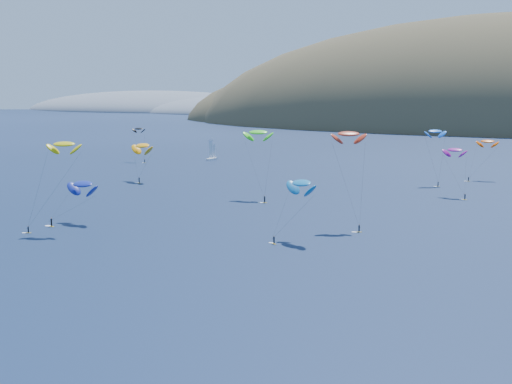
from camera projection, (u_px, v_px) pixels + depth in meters
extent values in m
ellipsoid|color=#3D3526|center=(349.00, 128.00, 686.96)|extent=(340.00, 240.00, 120.00)
ellipsoid|color=slate|center=(154.00, 112.00, 984.76)|extent=(400.00, 240.00, 60.00)
ellipsoid|color=slate|center=(229.00, 114.00, 888.45)|extent=(240.00, 180.00, 44.00)
cube|color=white|center=(212.00, 159.00, 325.02)|extent=(2.09, 7.16, 0.85)
cylinder|color=white|center=(212.00, 148.00, 324.70)|extent=(0.13, 0.13, 9.96)
cube|color=gold|center=(139.00, 183.00, 247.36)|extent=(1.67, 0.99, 0.09)
cylinder|color=black|center=(139.00, 180.00, 247.21)|extent=(0.38, 0.38, 1.72)
sphere|color=#8C6047|center=(139.00, 177.00, 247.06)|extent=(0.29, 0.29, 0.29)
ellipsoid|color=#FFA30A|center=(142.00, 146.00, 252.07)|extent=(11.78, 8.34, 5.98)
cube|color=gold|center=(28.00, 233.00, 164.20)|extent=(1.32, 0.84, 0.07)
cylinder|color=black|center=(28.00, 230.00, 164.08)|extent=(0.30, 0.30, 1.36)
sphere|color=#8C6047|center=(28.00, 226.00, 163.96)|extent=(0.23, 0.23, 0.23)
ellipsoid|color=#CCBF0C|center=(64.00, 144.00, 164.79)|extent=(8.59, 6.39, 4.35)
cube|color=gold|center=(265.00, 203.00, 206.21)|extent=(1.64, 0.72, 0.09)
cylinder|color=black|center=(265.00, 199.00, 206.06)|extent=(0.37, 0.37, 1.70)
sphere|color=#8C6047|center=(265.00, 196.00, 205.92)|extent=(0.28, 0.28, 0.28)
ellipsoid|color=#36E71F|center=(258.00, 132.00, 214.46)|extent=(9.47, 5.57, 4.97)
cube|color=gold|center=(438.00, 186.00, 239.67)|extent=(1.23, 1.09, 0.07)
cylinder|color=black|center=(438.00, 184.00, 239.55)|extent=(0.30, 0.30, 1.37)
sphere|color=#8C6047|center=(438.00, 182.00, 239.43)|extent=(0.23, 0.23, 0.23)
ellipsoid|color=blue|center=(435.00, 131.00, 242.84)|extent=(8.10, 7.47, 4.22)
cube|color=gold|center=(274.00, 244.00, 152.85)|extent=(1.33, 1.02, 0.07)
cylinder|color=black|center=(274.00, 240.00, 152.73)|extent=(0.31, 0.31, 1.42)
sphere|color=#8C6047|center=(274.00, 236.00, 152.60)|extent=(0.24, 0.24, 0.24)
ellipsoid|color=#0F68A8|center=(301.00, 183.00, 155.39)|extent=(9.94, 8.35, 5.06)
cube|color=gold|center=(465.00, 200.00, 211.74)|extent=(1.47, 0.66, 0.08)
cylinder|color=black|center=(465.00, 197.00, 211.61)|extent=(0.33, 0.33, 1.51)
sphere|color=#8C6047|center=(465.00, 194.00, 211.48)|extent=(0.25, 0.25, 0.25)
ellipsoid|color=#8C0E86|center=(455.00, 150.00, 218.18)|extent=(7.90, 4.73, 4.13)
cube|color=gold|center=(359.00, 232.00, 165.13)|extent=(1.39, 0.97, 0.07)
cylinder|color=black|center=(359.00, 228.00, 165.01)|extent=(0.32, 0.32, 1.45)
sphere|color=#8C6047|center=(359.00, 225.00, 164.88)|extent=(0.24, 0.24, 0.24)
ellipsoid|color=#B42F19|center=(349.00, 134.00, 169.13)|extent=(8.84, 6.98, 4.47)
cube|color=gold|center=(52.00, 227.00, 171.54)|extent=(1.69, 0.77, 0.09)
cylinder|color=black|center=(51.00, 222.00, 171.39)|extent=(0.38, 0.38, 1.74)
sphere|color=#8C6047|center=(51.00, 218.00, 171.24)|extent=(0.29, 0.29, 0.29)
ellipsoid|color=navy|center=(83.00, 184.00, 176.27)|extent=(10.59, 6.42, 5.52)
cube|color=gold|center=(468.00, 181.00, 252.11)|extent=(1.28, 0.42, 0.07)
cylinder|color=black|center=(469.00, 179.00, 251.99)|extent=(0.30, 0.30, 1.35)
sphere|color=#8C6047|center=(469.00, 177.00, 251.88)|extent=(0.23, 0.23, 0.23)
ellipsoid|color=#DC4B00|center=(488.00, 141.00, 255.83)|extent=(7.64, 3.83, 4.18)
cube|color=gold|center=(145.00, 163.00, 312.13)|extent=(1.28, 0.59, 0.07)
cylinder|color=black|center=(145.00, 161.00, 312.01)|extent=(0.29, 0.29, 1.32)
sphere|color=#8C6047|center=(145.00, 159.00, 311.90)|extent=(0.22, 0.22, 0.22)
ellipsoid|color=black|center=(139.00, 129.00, 316.82)|extent=(6.35, 3.85, 3.31)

